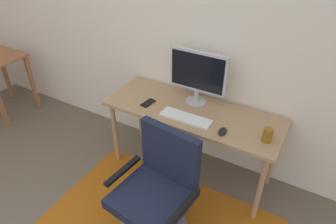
{
  "coord_description": "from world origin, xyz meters",
  "views": [
    {
      "loc": [
        1.28,
        -0.1,
        2.17
      ],
      "look_at": [
        0.32,
        1.6,
        0.81
      ],
      "focal_mm": 32.26,
      "sensor_mm": 36.0,
      "label": 1
    }
  ],
  "objects_px": {
    "desk": "(192,118)",
    "monitor": "(198,73)",
    "cell_phone": "(148,103)",
    "keyboard": "(186,118)",
    "computer_mouse": "(222,131)",
    "coffee_cup": "(268,135)",
    "office_chair": "(157,199)"
  },
  "relations": [
    {
      "from": "monitor",
      "to": "coffee_cup",
      "type": "relative_size",
      "value": 4.68
    },
    {
      "from": "cell_phone",
      "to": "coffee_cup",
      "type": "bearing_deg",
      "value": 7.81
    },
    {
      "from": "monitor",
      "to": "cell_phone",
      "type": "distance_m",
      "value": 0.51
    },
    {
      "from": "coffee_cup",
      "to": "desk",
      "type": "bearing_deg",
      "value": 171.78
    },
    {
      "from": "keyboard",
      "to": "computer_mouse",
      "type": "bearing_deg",
      "value": -5.12
    },
    {
      "from": "computer_mouse",
      "to": "coffee_cup",
      "type": "distance_m",
      "value": 0.33
    },
    {
      "from": "desk",
      "to": "computer_mouse",
      "type": "relative_size",
      "value": 14.7
    },
    {
      "from": "monitor",
      "to": "office_chair",
      "type": "xyz_separation_m",
      "value": [
        0.1,
        -0.86,
        -0.62
      ]
    },
    {
      "from": "desk",
      "to": "cell_phone",
      "type": "height_order",
      "value": "cell_phone"
    },
    {
      "from": "desk",
      "to": "computer_mouse",
      "type": "height_order",
      "value": "computer_mouse"
    },
    {
      "from": "desk",
      "to": "computer_mouse",
      "type": "xyz_separation_m",
      "value": [
        0.33,
        -0.17,
        0.09
      ]
    },
    {
      "from": "monitor",
      "to": "keyboard",
      "type": "distance_m",
      "value": 0.39
    },
    {
      "from": "desk",
      "to": "office_chair",
      "type": "relative_size",
      "value": 1.65
    },
    {
      "from": "computer_mouse",
      "to": "office_chair",
      "type": "bearing_deg",
      "value": -115.23
    },
    {
      "from": "monitor",
      "to": "computer_mouse",
      "type": "height_order",
      "value": "monitor"
    },
    {
      "from": "office_chair",
      "to": "coffee_cup",
      "type": "bearing_deg",
      "value": 54.16
    },
    {
      "from": "office_chair",
      "to": "desk",
      "type": "bearing_deg",
      "value": 102.65
    },
    {
      "from": "coffee_cup",
      "to": "office_chair",
      "type": "distance_m",
      "value": 0.94
    },
    {
      "from": "keyboard",
      "to": "cell_phone",
      "type": "distance_m",
      "value": 0.4
    },
    {
      "from": "monitor",
      "to": "cell_phone",
      "type": "relative_size",
      "value": 3.65
    },
    {
      "from": "keyboard",
      "to": "office_chair",
      "type": "relative_size",
      "value": 0.46
    },
    {
      "from": "monitor",
      "to": "office_chair",
      "type": "relative_size",
      "value": 0.55
    },
    {
      "from": "keyboard",
      "to": "cell_phone",
      "type": "xyz_separation_m",
      "value": [
        -0.39,
        0.04,
        -0.0
      ]
    },
    {
      "from": "monitor",
      "to": "coffee_cup",
      "type": "xyz_separation_m",
      "value": [
        0.69,
        -0.23,
        -0.23
      ]
    },
    {
      "from": "cell_phone",
      "to": "desk",
      "type": "bearing_deg",
      "value": 21.53
    },
    {
      "from": "keyboard",
      "to": "computer_mouse",
      "type": "relative_size",
      "value": 4.13
    },
    {
      "from": "desk",
      "to": "cell_phone",
      "type": "distance_m",
      "value": 0.41
    },
    {
      "from": "coffee_cup",
      "to": "cell_phone",
      "type": "bearing_deg",
      "value": -179.94
    },
    {
      "from": "computer_mouse",
      "to": "desk",
      "type": "bearing_deg",
      "value": 153.41
    },
    {
      "from": "monitor",
      "to": "keyboard",
      "type": "relative_size",
      "value": 1.19
    },
    {
      "from": "monitor",
      "to": "keyboard",
      "type": "height_order",
      "value": "monitor"
    },
    {
      "from": "desk",
      "to": "monitor",
      "type": "distance_m",
      "value": 0.39
    }
  ]
}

